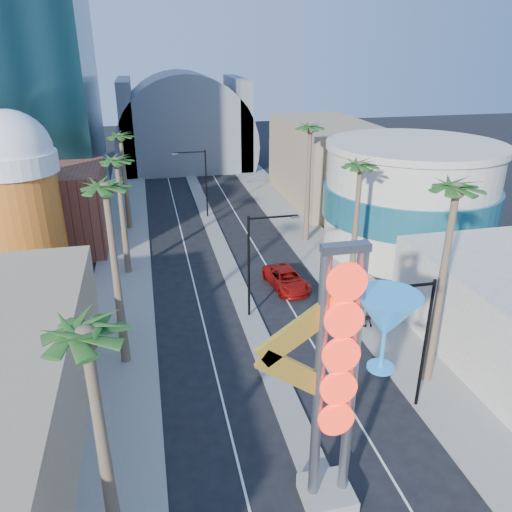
% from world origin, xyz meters
% --- Properties ---
extents(sidewalk_west, '(5.00, 100.00, 0.15)m').
position_xyz_m(sidewalk_west, '(-9.50, 35.00, 0.07)').
color(sidewalk_west, gray).
rests_on(sidewalk_west, ground).
extents(sidewalk_east, '(5.00, 100.00, 0.15)m').
position_xyz_m(sidewalk_east, '(9.50, 35.00, 0.07)').
color(sidewalk_east, gray).
rests_on(sidewalk_east, ground).
extents(median, '(1.60, 84.00, 0.15)m').
position_xyz_m(median, '(0.00, 38.00, 0.07)').
color(median, gray).
rests_on(median, ground).
extents(brick_filler_west, '(10.00, 10.00, 8.00)m').
position_xyz_m(brick_filler_west, '(-16.00, 38.00, 4.00)').
color(brick_filler_west, brown).
rests_on(brick_filler_west, ground).
extents(filler_east, '(10.00, 20.00, 10.00)m').
position_xyz_m(filler_east, '(16.00, 48.00, 5.00)').
color(filler_east, tan).
rests_on(filler_east, ground).
extents(beer_mug, '(7.00, 7.00, 14.50)m').
position_xyz_m(beer_mug, '(-17.00, 30.00, 7.84)').
color(beer_mug, '#C74E1A').
rests_on(beer_mug, ground).
extents(turquoise_building, '(16.60, 16.60, 10.60)m').
position_xyz_m(turquoise_building, '(18.00, 30.00, 5.25)').
color(turquoise_building, beige).
rests_on(turquoise_building, ground).
extents(canopy, '(22.00, 16.00, 22.00)m').
position_xyz_m(canopy, '(0.00, 72.00, 4.31)').
color(canopy, slate).
rests_on(canopy, ground).
extents(neon_sign, '(6.53, 2.60, 12.55)m').
position_xyz_m(neon_sign, '(0.82, 2.96, 7.31)').
color(neon_sign, gray).
rests_on(neon_sign, ground).
extents(streetlight_0, '(3.79, 0.25, 8.00)m').
position_xyz_m(streetlight_0, '(0.55, 20.00, 4.88)').
color(streetlight_0, black).
rests_on(streetlight_0, ground).
extents(streetlight_1, '(3.79, 0.25, 8.00)m').
position_xyz_m(streetlight_1, '(-0.55, 44.00, 4.88)').
color(streetlight_1, black).
rests_on(streetlight_1, ground).
extents(streetlight_2, '(3.45, 0.25, 8.00)m').
position_xyz_m(streetlight_2, '(6.72, 8.00, 4.83)').
color(streetlight_2, black).
rests_on(streetlight_2, ground).
extents(palm_0, '(2.40, 2.40, 11.70)m').
position_xyz_m(palm_0, '(-9.00, 2.00, 9.93)').
color(palm_0, brown).
rests_on(palm_0, ground).
extents(palm_1, '(2.40, 2.40, 12.70)m').
position_xyz_m(palm_1, '(-9.00, 16.00, 10.82)').
color(palm_1, brown).
rests_on(palm_1, ground).
extents(palm_2, '(2.40, 2.40, 11.20)m').
position_xyz_m(palm_2, '(-9.00, 30.00, 9.48)').
color(palm_2, brown).
rests_on(palm_2, ground).
extents(palm_3, '(2.40, 2.40, 11.20)m').
position_xyz_m(palm_3, '(-9.00, 42.00, 9.48)').
color(palm_3, brown).
rests_on(palm_3, ground).
extents(palm_5, '(2.40, 2.40, 13.20)m').
position_xyz_m(palm_5, '(9.00, 10.00, 11.27)').
color(palm_5, brown).
rests_on(palm_5, ground).
extents(palm_6, '(2.40, 2.40, 11.70)m').
position_xyz_m(palm_6, '(9.00, 22.00, 9.93)').
color(palm_6, brown).
rests_on(palm_6, ground).
extents(palm_7, '(2.40, 2.40, 12.70)m').
position_xyz_m(palm_7, '(9.00, 34.00, 10.82)').
color(palm_7, brown).
rests_on(palm_7, ground).
extents(red_pickup, '(3.29, 5.93, 1.57)m').
position_xyz_m(red_pickup, '(4.07, 24.05, 0.78)').
color(red_pickup, '#A1100C').
rests_on(red_pickup, ground).
extents(pedestrian_a, '(0.84, 0.69, 1.98)m').
position_xyz_m(pedestrian_a, '(11.18, 12.94, 1.14)').
color(pedestrian_a, gray).
rests_on(pedestrian_a, sidewalk_east).
extents(pedestrian_b, '(0.94, 0.78, 1.74)m').
position_xyz_m(pedestrian_b, '(7.96, 16.52, 1.02)').
color(pedestrian_b, gray).
rests_on(pedestrian_b, sidewalk_east).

